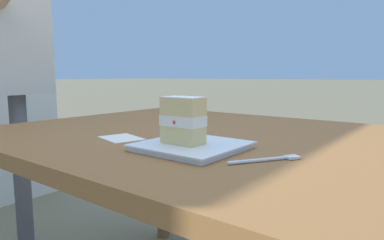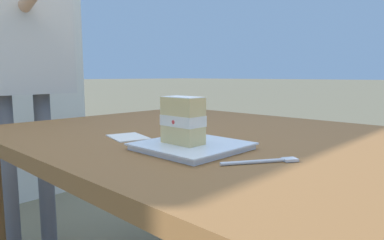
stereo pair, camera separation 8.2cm
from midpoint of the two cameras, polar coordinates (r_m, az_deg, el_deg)
name	(u,v)px [view 2 (the right image)]	position (r m, az deg, el deg)	size (l,w,h in m)	color
patio_table	(234,162)	(1.05, 9.34, -7.01)	(1.54, 1.07, 0.73)	brown
dessert_plate	(192,146)	(0.83, 2.83, -4.45)	(0.23, 0.23, 0.02)	white
cake_slice	(183,120)	(0.82, 1.32, -0.05)	(0.10, 0.07, 0.11)	#E0C17A
dessert_fork	(265,161)	(0.73, 15.34, -6.73)	(0.10, 0.15, 0.01)	silver
paper_napkin	(128,137)	(1.00, -8.43, -2.87)	(0.15, 0.12, 0.00)	silver
diner_person	(19,36)	(1.75, -25.87, 12.66)	(0.59, 0.45, 1.63)	slate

